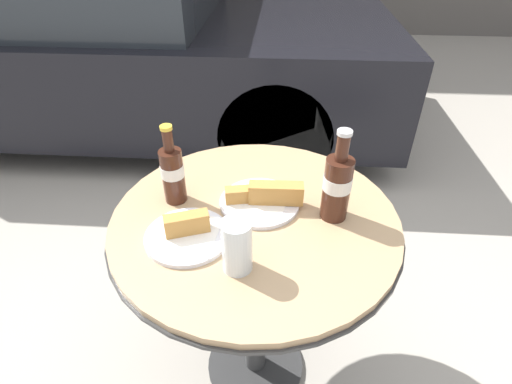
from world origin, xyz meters
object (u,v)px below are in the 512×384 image
at_px(bistro_table, 255,253).
at_px(parked_car, 102,43).
at_px(cola_bottle_left, 173,173).
at_px(lunch_plate_far, 187,233).
at_px(lunch_plate_near, 263,198).
at_px(cola_bottle_right, 337,185).
at_px(drinking_glass, 237,248).

distance_m(bistro_table, parked_car, 2.39).
relative_size(cola_bottle_left, parked_car, 0.06).
bearing_deg(lunch_plate_far, lunch_plate_near, 39.17).
xyz_separation_m(cola_bottle_right, parked_car, (-1.46, 2.03, -0.25)).
height_order(bistro_table, parked_car, parked_car).
bearing_deg(drinking_glass, cola_bottle_right, 40.83).
distance_m(cola_bottle_left, cola_bottle_right, 0.44).
bearing_deg(cola_bottle_right, drinking_glass, -139.17).
bearing_deg(cola_bottle_right, bistro_table, -175.94).
xyz_separation_m(cola_bottle_left, parked_car, (-1.02, 1.99, -0.24)).
bearing_deg(parked_car, bistro_table, -58.54).
bearing_deg(drinking_glass, parked_car, 118.73).
height_order(lunch_plate_near, lunch_plate_far, lunch_plate_near).
xyz_separation_m(bistro_table, lunch_plate_far, (-0.16, -0.10, 0.16)).
bearing_deg(lunch_plate_far, cola_bottle_right, 16.79).
relative_size(cola_bottle_left, drinking_glass, 1.73).
bearing_deg(cola_bottle_right, cola_bottle_left, 174.53).
distance_m(drinking_glass, lunch_plate_far, 0.17).
height_order(cola_bottle_right, lunch_plate_far, cola_bottle_right).
distance_m(cola_bottle_right, parked_car, 2.51).
bearing_deg(bistro_table, lunch_plate_near, 70.68).
bearing_deg(drinking_glass, lunch_plate_far, 146.09).
bearing_deg(cola_bottle_right, lunch_plate_far, -163.21).
bearing_deg(parked_car, drinking_glass, -61.27).
relative_size(lunch_plate_near, lunch_plate_far, 1.08).
bearing_deg(lunch_plate_near, cola_bottle_left, 178.31).
relative_size(drinking_glass, parked_car, 0.03).
distance_m(drinking_glass, lunch_plate_near, 0.25).
distance_m(cola_bottle_left, drinking_glass, 0.32).
bearing_deg(bistro_table, drinking_glass, -98.07).
xyz_separation_m(lunch_plate_far, parked_car, (-1.09, 2.14, -0.17)).
relative_size(lunch_plate_near, parked_car, 0.06).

